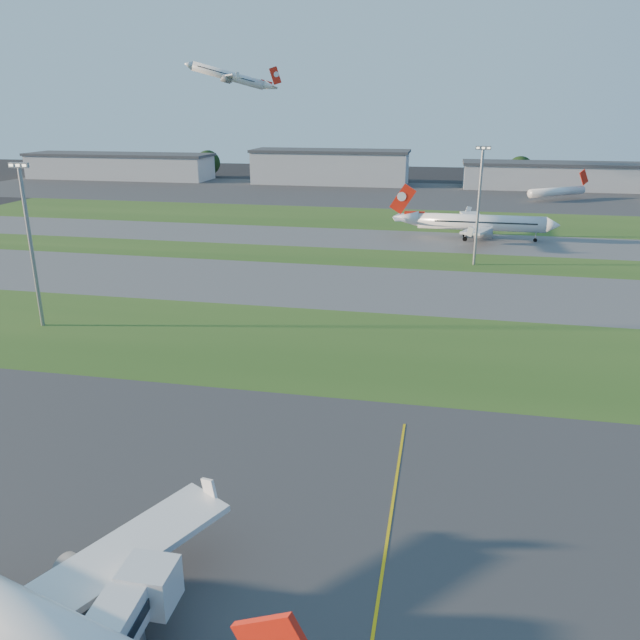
% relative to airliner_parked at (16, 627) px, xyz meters
% --- Properties ---
extents(ground, '(700.00, 700.00, 0.00)m').
position_rel_airliner_parked_xyz_m(ground, '(15.62, 7.62, -4.24)').
color(ground, black).
rests_on(ground, ground).
extents(apron_near, '(300.00, 70.00, 0.01)m').
position_rel_airliner_parked_xyz_m(apron_near, '(15.62, 7.62, -4.24)').
color(apron_near, '#333335').
rests_on(apron_near, ground).
extents(grass_strip_a, '(300.00, 34.00, 0.01)m').
position_rel_airliner_parked_xyz_m(grass_strip_a, '(15.62, 59.62, -4.24)').
color(grass_strip_a, '#294E1A').
rests_on(grass_strip_a, ground).
extents(taxiway_a, '(300.00, 32.00, 0.01)m').
position_rel_airliner_parked_xyz_m(taxiway_a, '(15.62, 92.62, -4.24)').
color(taxiway_a, '#515154').
rests_on(taxiway_a, ground).
extents(grass_strip_b, '(300.00, 18.00, 0.01)m').
position_rel_airliner_parked_xyz_m(grass_strip_b, '(15.62, 117.62, -4.24)').
color(grass_strip_b, '#294E1A').
rests_on(grass_strip_b, ground).
extents(taxiway_b, '(300.00, 26.00, 0.01)m').
position_rel_airliner_parked_xyz_m(taxiway_b, '(15.62, 139.62, -4.24)').
color(taxiway_b, '#515154').
rests_on(taxiway_b, ground).
extents(grass_strip_c, '(300.00, 40.00, 0.01)m').
position_rel_airliner_parked_xyz_m(grass_strip_c, '(15.62, 172.62, -4.24)').
color(grass_strip_c, '#294E1A').
rests_on(grass_strip_c, ground).
extents(apron_far, '(400.00, 80.00, 0.01)m').
position_rel_airliner_parked_xyz_m(apron_far, '(15.62, 232.62, -4.24)').
color(apron_far, '#333335').
rests_on(apron_far, ground).
extents(yellow_line, '(0.25, 60.00, 0.02)m').
position_rel_airliner_parked_xyz_m(yellow_line, '(20.62, 7.62, -4.24)').
color(yellow_line, gold).
rests_on(yellow_line, ground).
extents(airliner_parked, '(37.81, 31.77, 12.08)m').
position_rel_airliner_parked_xyz_m(airliner_parked, '(0.00, 0.00, 0.00)').
color(airliner_parked, silver).
rests_on(airliner_parked, ground).
extents(airliner_taxiing, '(40.82, 34.65, 12.74)m').
position_rel_airliner_parked_xyz_m(airliner_taxiing, '(32.60, 144.52, 0.23)').
color(airliner_taxiing, silver).
rests_on(airliner_taxiing, ground).
extents(airliner_departing, '(33.55, 28.48, 11.07)m').
position_rel_airliner_parked_xyz_m(airliner_departing, '(-64.06, 228.07, 40.93)').
color(airliner_departing, silver).
extents(mini_jet_near, '(24.06, 18.35, 9.48)m').
position_rel_airliner_parked_xyz_m(mini_jet_near, '(64.66, 226.50, -0.96)').
color(mini_jet_near, silver).
rests_on(mini_jet_near, ground).
extents(light_mast_west, '(3.20, 0.70, 25.80)m').
position_rel_airliner_parked_xyz_m(light_mast_west, '(-39.38, 59.62, 10.57)').
color(light_mast_west, gray).
rests_on(light_mast_west, ground).
extents(light_mast_centre, '(3.20, 0.70, 25.80)m').
position_rel_airliner_parked_xyz_m(light_mast_centre, '(30.62, 115.62, 10.57)').
color(light_mast_centre, gray).
rests_on(light_mast_centre, ground).
extents(hangar_far_west, '(91.80, 23.00, 12.20)m').
position_rel_airliner_parked_xyz_m(hangar_far_west, '(-134.38, 262.62, 1.89)').
color(hangar_far_west, '#ACAFB4').
rests_on(hangar_far_west, ground).
extents(hangar_west, '(71.40, 23.00, 15.20)m').
position_rel_airliner_parked_xyz_m(hangar_west, '(-29.38, 262.62, 3.39)').
color(hangar_west, '#ACAFB4').
rests_on(hangar_west, ground).
extents(hangar_east, '(81.60, 23.00, 11.20)m').
position_rel_airliner_parked_xyz_m(hangar_east, '(70.62, 262.62, 1.39)').
color(hangar_east, '#ACAFB4').
rests_on(hangar_east, ground).
extents(tree_far_west, '(11.00, 11.00, 12.00)m').
position_rel_airliner_parked_xyz_m(tree_far_west, '(-174.38, 275.62, 2.24)').
color(tree_far_west, black).
rests_on(tree_far_west, ground).
extents(tree_west, '(12.10, 12.10, 13.20)m').
position_rel_airliner_parked_xyz_m(tree_west, '(-94.38, 277.62, 2.90)').
color(tree_west, black).
rests_on(tree_west, ground).
extents(tree_mid_west, '(9.90, 9.90, 10.80)m').
position_rel_airliner_parked_xyz_m(tree_mid_west, '(-4.38, 273.62, 1.59)').
color(tree_mid_west, black).
rests_on(tree_mid_west, ground).
extents(tree_mid_east, '(11.55, 11.55, 12.60)m').
position_rel_airliner_parked_xyz_m(tree_mid_east, '(55.62, 276.62, 2.57)').
color(tree_mid_east, black).
rests_on(tree_mid_east, ground).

